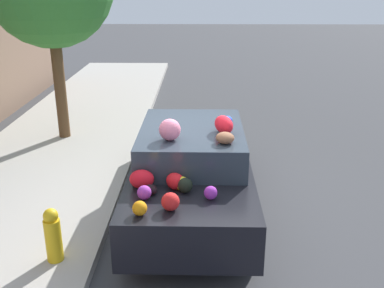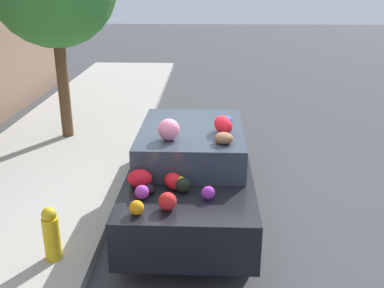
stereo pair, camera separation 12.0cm
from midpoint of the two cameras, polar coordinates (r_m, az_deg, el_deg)
name	(u,v)px [view 1 (the left image)]	position (r m, az deg, el deg)	size (l,w,h in m)	color
ground_plane	(187,207)	(7.16, -1.13, -8.02)	(60.00, 60.00, 0.00)	#424244
sidewalk_curb	(17,202)	(7.71, -21.78, -6.84)	(24.00, 3.20, 0.14)	#B2ADA3
fire_hydrant	(53,235)	(5.79, -17.82, -10.96)	(0.20, 0.20, 0.70)	gold
art_car	(192,166)	(6.79, -0.54, -2.80)	(4.32, 1.73, 1.67)	black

